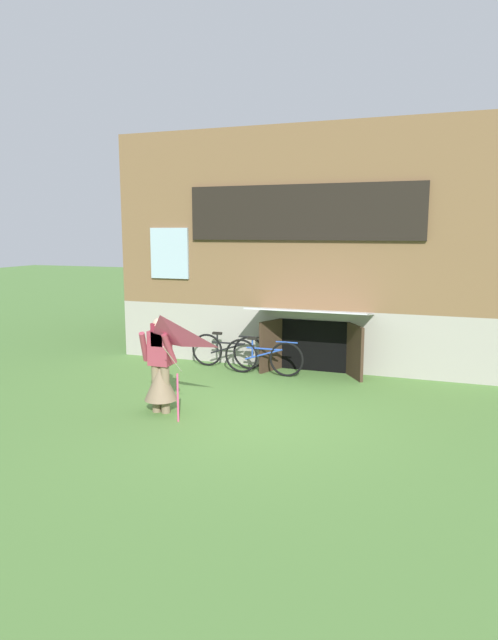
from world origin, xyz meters
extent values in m
plane|color=#56843D|center=(0.00, 0.00, 0.00)|extent=(60.00, 60.00, 0.00)
cube|color=#9E998E|center=(0.00, 5.52, 0.63)|extent=(8.34, 5.03, 1.26)
cube|color=brown|center=(0.00, 5.52, 3.10)|extent=(8.34, 5.03, 3.67)
cube|color=black|center=(0.00, 2.96, 3.21)|extent=(4.77, 0.08, 1.09)
cube|color=#9EB7C6|center=(0.00, 2.98, 3.21)|extent=(4.61, 0.04, 0.97)
cube|color=#9EB7C6|center=(-2.97, 2.97, 2.36)|extent=(0.90, 0.06, 1.10)
cube|color=black|center=(0.31, 2.98, 0.53)|extent=(1.40, 0.03, 1.05)
cube|color=#3D2B1E|center=(-0.54, 2.70, 0.53)|extent=(0.33, 0.67, 1.05)
cube|color=#3D2B1E|center=(1.16, 2.70, 0.53)|extent=(0.42, 0.62, 1.05)
cube|color=#B2B2B7|center=(0.31, 2.45, 1.31)|extent=(2.33, 1.09, 0.18)
cylinder|color=#7F6B51|center=(-1.49, -0.40, 0.38)|extent=(0.14, 0.14, 0.77)
cylinder|color=#7F6B51|center=(-1.33, -0.40, 0.38)|extent=(0.14, 0.14, 0.77)
cone|color=#7F6B51|center=(-1.41, -0.40, 0.50)|extent=(0.52, 0.52, 0.58)
cube|color=#993847|center=(-1.41, -0.40, 1.04)|extent=(0.34, 0.20, 0.54)
cylinder|color=#993847|center=(-1.63, -0.50, 1.07)|extent=(0.16, 0.31, 0.51)
cylinder|color=#993847|center=(-1.19, -0.50, 1.07)|extent=(0.16, 0.31, 0.51)
cube|color=maroon|center=(-1.41, -0.46, 1.26)|extent=(0.20, 0.08, 0.36)
sphere|color=#D8AD8E|center=(-1.41, -0.40, 1.41)|extent=(0.21, 0.21, 0.21)
pyramid|color=#E54C7F|center=(-1.09, -0.95, 1.26)|extent=(0.95, 0.73, 0.59)
cylinder|color=beige|center=(-1.06, -0.65, 0.94)|extent=(0.01, 0.57, 0.51)
cylinder|color=#E54C7F|center=(-0.96, -0.70, 0.37)|extent=(0.03, 0.03, 0.74)
torus|color=black|center=(-0.12, 2.34, 0.35)|extent=(0.70, 0.05, 0.70)
torus|color=black|center=(-1.07, 2.34, 0.35)|extent=(0.70, 0.05, 0.70)
cylinder|color=#284CB2|center=(-0.59, 2.34, 0.53)|extent=(0.71, 0.04, 0.04)
cylinder|color=#284CB2|center=(-0.59, 2.34, 0.41)|extent=(0.78, 0.04, 0.28)
cylinder|color=#284CB2|center=(-0.83, 2.34, 0.53)|extent=(0.04, 0.04, 0.39)
cube|color=black|center=(-0.83, 2.34, 0.72)|extent=(0.20, 0.08, 0.05)
cylinder|color=#284CB2|center=(-0.12, 2.34, 0.69)|extent=(0.44, 0.03, 0.03)
torus|color=black|center=(-1.01, 2.65, 0.35)|extent=(0.69, 0.05, 0.69)
torus|color=black|center=(-1.95, 2.64, 0.35)|extent=(0.69, 0.05, 0.69)
cylinder|color=black|center=(-1.48, 2.64, 0.52)|extent=(0.71, 0.05, 0.04)
cylinder|color=black|center=(-1.48, 2.64, 0.41)|extent=(0.77, 0.05, 0.28)
cylinder|color=black|center=(-1.72, 2.64, 0.52)|extent=(0.04, 0.04, 0.39)
cube|color=black|center=(-1.72, 2.64, 0.72)|extent=(0.20, 0.08, 0.05)
cylinder|color=black|center=(-1.01, 2.65, 0.69)|extent=(0.44, 0.03, 0.03)
camera|label=1|loc=(2.70, -7.83, 2.85)|focal=30.84mm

